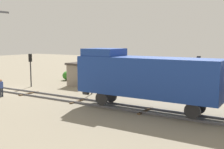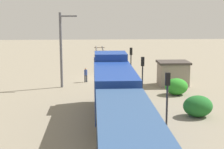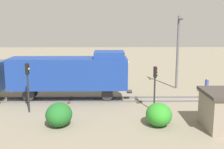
% 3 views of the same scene
% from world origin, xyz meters
% --- Properties ---
extents(locomotive, '(2.90, 11.60, 4.60)m').
position_xyz_m(locomotive, '(0.00, 16.16, 2.77)').
color(locomotive, navy).
rests_on(locomotive, railway_track).
extents(traffic_signal_mid, '(0.32, 0.34, 3.83)m').
position_xyz_m(traffic_signal_mid, '(-3.40, 8.67, 2.68)').
color(traffic_signal_mid, '#262628').
rests_on(traffic_signal_mid, ground).
extents(traffic_signal_far, '(0.32, 0.34, 4.16)m').
position_xyz_m(traffic_signal_far, '(-3.60, 19.23, 2.89)').
color(traffic_signal_far, '#262628').
rests_on(traffic_signal_far, ground).
extents(worker_near_track, '(0.38, 0.38, 1.70)m').
position_xyz_m(worker_near_track, '(2.40, 2.18, 1.00)').
color(worker_near_track, '#262B38').
rests_on(worker_near_track, ground).
extents(catenary_mast, '(1.94, 0.28, 8.18)m').
position_xyz_m(catenary_mast, '(4.94, 4.76, 4.33)').
color(catenary_mast, '#595960').
rests_on(catenary_mast, ground).
extents(relay_hut, '(3.50, 2.90, 2.74)m').
position_xyz_m(relay_hut, '(-7.50, 4.45, 1.39)').
color(relay_hut, gray).
rests_on(relay_hut, ground).
extents(bush_near, '(2.36, 1.93, 1.71)m').
position_xyz_m(bush_near, '(-6.78, 16.18, 0.86)').
color(bush_near, '#206426').
rests_on(bush_near, ground).
extents(bush_mid, '(2.30, 1.88, 1.67)m').
position_xyz_m(bush_mid, '(-6.83, 8.91, 0.84)').
color(bush_mid, '#2C8A26').
rests_on(bush_mid, ground).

